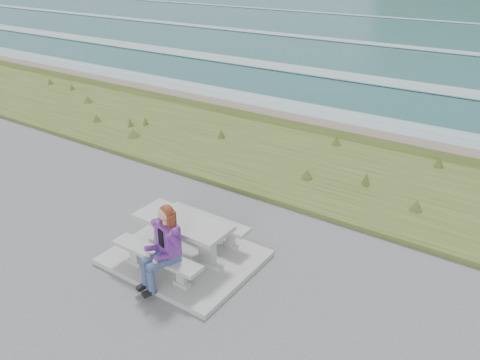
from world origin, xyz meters
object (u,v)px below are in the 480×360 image
(picnic_table, at_px, (183,228))
(bench_landward, at_px, (157,258))
(bench_seaward, at_px, (207,222))
(seated_woman, at_px, (161,257))

(picnic_table, xyz_separation_m, bench_landward, (0.00, -0.70, -0.23))
(bench_seaward, xyz_separation_m, seated_woman, (0.24, -1.53, 0.18))
(picnic_table, bearing_deg, bench_seaward, 90.00)
(bench_landward, bearing_deg, seated_woman, -28.70)
(picnic_table, distance_m, seated_woman, 0.87)
(picnic_table, height_order, seated_woman, seated_woman)
(bench_landward, distance_m, bench_seaward, 1.40)
(bench_landward, xyz_separation_m, bench_seaward, (0.00, 1.40, 0.00))
(picnic_table, relative_size, seated_woman, 1.25)
(picnic_table, relative_size, bench_seaward, 1.00)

